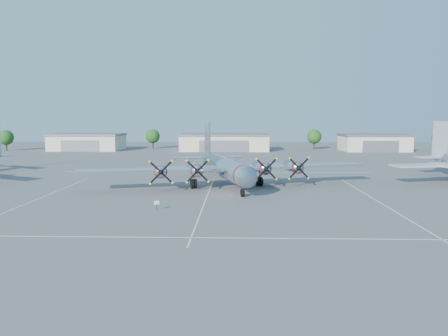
{
  "coord_description": "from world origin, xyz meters",
  "views": [
    {
      "loc": [
        4.04,
        -59.64,
        10.6
      ],
      "look_at": [
        2.13,
        4.3,
        3.2
      ],
      "focal_mm": 35.0,
      "sensor_mm": 36.0,
      "label": 1
    }
  ],
  "objects_px": {
    "tree_east": "(314,137)",
    "tree_far_east": "(440,138)",
    "tree_far_west": "(6,138)",
    "info_placard": "(157,204)",
    "hangar_center": "(225,142)",
    "main_bomber_b29": "(224,185)",
    "tree_west": "(153,136)",
    "hangar_east": "(374,142)",
    "hangar_west": "(88,142)"
  },
  "relations": [
    {
      "from": "hangar_center",
      "to": "tree_far_west",
      "type": "xyz_separation_m",
      "value": [
        -70.0,
        -3.96,
        1.51
      ]
    },
    {
      "from": "tree_west",
      "to": "hangar_center",
      "type": "bearing_deg",
      "value": -17.82
    },
    {
      "from": "tree_east",
      "to": "tree_far_east",
      "type": "distance_m",
      "value": 38.83
    },
    {
      "from": "tree_far_east",
      "to": "tree_far_west",
      "type": "bearing_deg",
      "value": -179.17
    },
    {
      "from": "hangar_west",
      "to": "tree_west",
      "type": "height_order",
      "value": "tree_west"
    },
    {
      "from": "hangar_center",
      "to": "tree_far_west",
      "type": "distance_m",
      "value": 70.13
    },
    {
      "from": "hangar_center",
      "to": "main_bomber_b29",
      "type": "bearing_deg",
      "value": -88.42
    },
    {
      "from": "tree_west",
      "to": "hangar_east",
      "type": "bearing_deg",
      "value": -6.28
    },
    {
      "from": "hangar_east",
      "to": "tree_east",
      "type": "height_order",
      "value": "tree_east"
    },
    {
      "from": "tree_west",
      "to": "tree_far_west",
      "type": "bearing_deg",
      "value": -165.07
    },
    {
      "from": "tree_far_east",
      "to": "tree_east",
      "type": "bearing_deg",
      "value": 168.11
    },
    {
      "from": "tree_far_east",
      "to": "info_placard",
      "type": "distance_m",
      "value": 116.59
    },
    {
      "from": "tree_west",
      "to": "main_bomber_b29",
      "type": "relative_size",
      "value": 0.15
    },
    {
      "from": "tree_west",
      "to": "hangar_west",
      "type": "bearing_deg",
      "value": -158.11
    },
    {
      "from": "tree_west",
      "to": "tree_east",
      "type": "distance_m",
      "value": 55.04
    },
    {
      "from": "hangar_east",
      "to": "info_placard",
      "type": "bearing_deg",
      "value": -119.84
    },
    {
      "from": "hangar_center",
      "to": "hangar_east",
      "type": "distance_m",
      "value": 48.0
    },
    {
      "from": "hangar_west",
      "to": "tree_east",
      "type": "distance_m",
      "value": 75.26
    },
    {
      "from": "tree_far_east",
      "to": "main_bomber_b29",
      "type": "height_order",
      "value": "tree_far_east"
    },
    {
      "from": "tree_far_west",
      "to": "tree_east",
      "type": "xyz_separation_m",
      "value": [
        100.0,
        10.0,
        0.0
      ]
    },
    {
      "from": "hangar_east",
      "to": "main_bomber_b29",
      "type": "distance_m",
      "value": 86.93
    },
    {
      "from": "hangar_east",
      "to": "tree_far_west",
      "type": "distance_m",
      "value": 118.08
    },
    {
      "from": "tree_west",
      "to": "main_bomber_b29",
      "type": "distance_m",
      "value": 86.23
    },
    {
      "from": "hangar_west",
      "to": "tree_west",
      "type": "xyz_separation_m",
      "value": [
        20.0,
        8.04,
        1.51
      ]
    },
    {
      "from": "hangar_east",
      "to": "hangar_center",
      "type": "bearing_deg",
      "value": -180.0
    },
    {
      "from": "hangar_east",
      "to": "tree_far_east",
      "type": "bearing_deg",
      "value": -5.61
    },
    {
      "from": "hangar_center",
      "to": "tree_east",
      "type": "xyz_separation_m",
      "value": [
        30.0,
        6.04,
        1.51
      ]
    },
    {
      "from": "main_bomber_b29",
      "to": "tree_far_east",
      "type": "bearing_deg",
      "value": 31.93
    },
    {
      "from": "main_bomber_b29",
      "to": "info_placard",
      "type": "xyz_separation_m",
      "value": [
        -7.2,
        -18.95,
        0.79
      ]
    },
    {
      "from": "tree_west",
      "to": "info_placard",
      "type": "relative_size",
      "value": 5.9
    },
    {
      "from": "info_placard",
      "to": "hangar_center",
      "type": "bearing_deg",
      "value": 66.51
    },
    {
      "from": "tree_far_east",
      "to": "hangar_east",
      "type": "bearing_deg",
      "value": 174.39
    },
    {
      "from": "tree_far_west",
      "to": "tree_east",
      "type": "distance_m",
      "value": 100.5
    },
    {
      "from": "tree_far_west",
      "to": "tree_far_east",
      "type": "xyz_separation_m",
      "value": [
        138.0,
        2.0,
        0.0
      ]
    },
    {
      "from": "hangar_center",
      "to": "tree_far_east",
      "type": "xyz_separation_m",
      "value": [
        68.0,
        -1.96,
        1.51
      ]
    },
    {
      "from": "tree_west",
      "to": "main_bomber_b29",
      "type": "height_order",
      "value": "tree_west"
    },
    {
      "from": "tree_east",
      "to": "tree_far_east",
      "type": "xyz_separation_m",
      "value": [
        38.0,
        -8.0,
        0.0
      ]
    },
    {
      "from": "hangar_west",
      "to": "hangar_east",
      "type": "height_order",
      "value": "same"
    },
    {
      "from": "tree_east",
      "to": "main_bomber_b29",
      "type": "bearing_deg",
      "value": -109.32
    },
    {
      "from": "tree_far_east",
      "to": "info_placard",
      "type": "xyz_separation_m",
      "value": [
        -73.16,
        -90.72,
        -3.43
      ]
    },
    {
      "from": "hangar_east",
      "to": "info_placard",
      "type": "xyz_separation_m",
      "value": [
        -53.16,
        -92.68,
        -1.92
      ]
    },
    {
      "from": "hangar_center",
      "to": "tree_west",
      "type": "xyz_separation_m",
      "value": [
        -25.0,
        8.04,
        1.51
      ]
    },
    {
      "from": "main_bomber_b29",
      "to": "tree_east",
      "type": "bearing_deg",
      "value": 55.19
    },
    {
      "from": "main_bomber_b29",
      "to": "tree_far_west",
      "type": "bearing_deg",
      "value": 120.43
    },
    {
      "from": "tree_far_east",
      "to": "main_bomber_b29",
      "type": "xyz_separation_m",
      "value": [
        -65.96,
        -71.77,
        -4.22
      ]
    },
    {
      "from": "tree_far_west",
      "to": "main_bomber_b29",
      "type": "relative_size",
      "value": 0.15
    },
    {
      "from": "hangar_east",
      "to": "tree_far_west",
      "type": "height_order",
      "value": "tree_far_west"
    },
    {
      "from": "tree_far_west",
      "to": "tree_far_east",
      "type": "relative_size",
      "value": 1.0
    },
    {
      "from": "main_bomber_b29",
      "to": "info_placard",
      "type": "height_order",
      "value": "main_bomber_b29"
    },
    {
      "from": "hangar_center",
      "to": "info_placard",
      "type": "distance_m",
      "value": 92.84
    }
  ]
}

